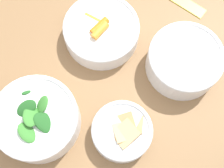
{
  "coord_description": "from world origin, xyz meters",
  "views": [
    {
      "loc": [
        0.1,
        -0.13,
        1.41
      ],
      "look_at": [
        -0.02,
        0.04,
        0.77
      ],
      "focal_mm": 50.0,
      "sensor_mm": 36.0,
      "label": 1
    }
  ],
  "objects": [
    {
      "name": "bowl_beans_hotdog",
      "position": [
        0.09,
        0.17,
        0.77
      ],
      "size": [
        0.16,
        0.16,
        0.07
      ],
      "color": "white",
      "rests_on": "dining_table"
    },
    {
      "name": "ground_plane",
      "position": [
        0.0,
        0.0,
        0.0
      ],
      "size": [
        10.0,
        10.0,
        0.0
      ],
      "primitive_type": "plane",
      "color": "#2D2D33"
    },
    {
      "name": "bowl_greens",
      "position": [
        -0.1,
        -0.11,
        0.78
      ],
      "size": [
        0.18,
        0.18,
        0.09
      ],
      "color": "white",
      "rests_on": "dining_table"
    },
    {
      "name": "bowl_cookies",
      "position": [
        0.06,
        -0.03,
        0.76
      ],
      "size": [
        0.13,
        0.13,
        0.05
      ],
      "color": "silver",
      "rests_on": "dining_table"
    },
    {
      "name": "dining_table",
      "position": [
        0.0,
        0.0,
        0.62
      ],
      "size": [
        1.13,
        0.79,
        0.74
      ],
      "color": "olive",
      "rests_on": "ground_plane"
    },
    {
      "name": "bowl_carrots",
      "position": [
        -0.11,
        0.14,
        0.77
      ],
      "size": [
        0.17,
        0.17,
        0.06
      ],
      "color": "white",
      "rests_on": "dining_table"
    }
  ]
}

